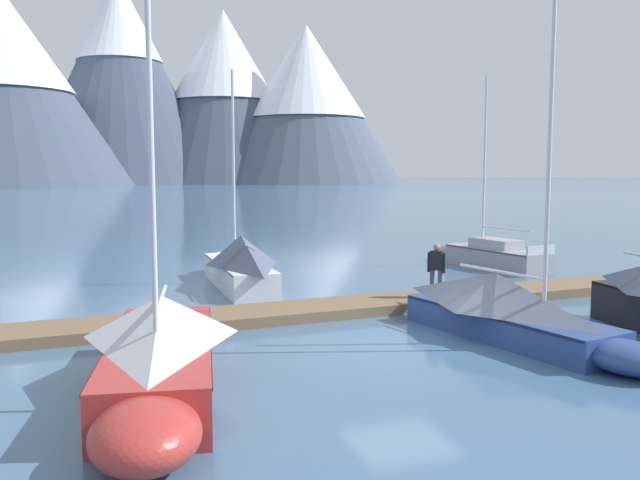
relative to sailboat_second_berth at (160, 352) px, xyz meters
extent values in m
plane|color=#426689|center=(5.95, 1.77, -0.84)|extent=(700.00, 700.00, 0.00)
cone|color=#424C60|center=(-22.63, 193.84, 26.96)|extent=(71.14, 71.14, 55.60)
cone|color=#424C60|center=(10.84, 220.60, 33.11)|extent=(64.48, 64.48, 67.90)
cone|color=white|center=(10.84, 220.60, 53.10)|extent=(27.94, 27.94, 28.03)
cone|color=#424C60|center=(45.34, 220.22, 28.86)|extent=(66.52, 66.52, 59.39)
cone|color=white|center=(45.34, 220.22, 42.95)|extent=(36.82, 36.82, 31.30)
cone|color=#4C566B|center=(70.35, 204.51, 25.58)|extent=(65.31, 65.31, 52.84)
cone|color=white|center=(70.35, 204.51, 36.52)|extent=(40.32, 40.32, 31.06)
cube|color=brown|center=(5.95, 5.77, -0.69)|extent=(25.68, 3.59, 0.30)
cylinder|color=#38383D|center=(6.00, 4.93, -0.72)|extent=(24.55, 1.79, 0.24)
cylinder|color=#38383D|center=(5.90, 6.62, -0.72)|extent=(24.55, 1.79, 0.24)
cube|color=#B2332D|center=(0.05, 0.31, -0.33)|extent=(2.90, 6.43, 1.01)
ellipsoid|color=#B2332D|center=(-0.53, -3.11, -0.33)|extent=(1.94, 2.35, 0.95)
cube|color=#501614|center=(0.05, 0.31, 0.13)|extent=(2.92, 6.32, 0.06)
cylinder|color=silver|center=(-0.13, -0.76, 4.33)|extent=(0.10, 0.10, 8.33)
cylinder|color=silver|center=(0.11, 0.66, 0.90)|extent=(0.56, 2.86, 0.08)
pyramid|color=silver|center=(0.13, 0.77, 0.55)|extent=(2.94, 5.25, 0.77)
cube|color=white|center=(3.99, 11.18, -0.38)|extent=(1.69, 6.26, 0.91)
ellipsoid|color=white|center=(4.04, 14.62, -0.38)|extent=(1.37, 1.88, 0.86)
cube|color=slate|center=(3.99, 11.18, 0.03)|extent=(1.72, 6.14, 0.06)
cylinder|color=silver|center=(4.00, 11.93, 3.59)|extent=(0.10, 0.10, 7.04)
cylinder|color=silver|center=(3.97, 10.12, 0.84)|extent=(0.14, 3.61, 0.08)
pyramid|color=#4C5670|center=(3.98, 10.71, 0.59)|extent=(1.91, 5.02, 1.04)
cube|color=navy|center=(8.74, 1.42, -0.47)|extent=(2.76, 6.24, 0.73)
ellipsoid|color=navy|center=(9.37, -1.88, -0.47)|extent=(1.76, 2.20, 0.69)
cube|color=#121D39|center=(8.74, 1.42, -0.15)|extent=(2.78, 6.12, 0.06)
cylinder|color=silver|center=(8.95, 0.29, 3.94)|extent=(0.10, 0.10, 8.10)
cylinder|color=silver|center=(8.68, 1.71, 0.85)|extent=(0.62, 2.86, 0.08)
pyramid|color=slate|center=(8.65, 1.87, 0.35)|extent=(2.78, 5.10, 0.92)
cube|color=#93939E|center=(15.65, 11.98, -0.40)|extent=(2.50, 5.18, 0.88)
ellipsoid|color=#93939E|center=(15.18, 14.71, -0.40)|extent=(1.70, 1.91, 0.84)
cube|color=#424247|center=(15.65, 11.98, 0.00)|extent=(2.52, 5.08, 0.06)
cylinder|color=silver|center=(15.49, 12.92, 3.78)|extent=(0.10, 0.10, 7.48)
cylinder|color=silver|center=(15.73, 11.52, 0.93)|extent=(0.56, 2.81, 0.08)
cube|color=#A0A0AB|center=(15.63, 12.10, 0.24)|extent=(1.54, 2.40, 0.40)
cube|color=silver|center=(16.06, 9.61, 0.22)|extent=(1.51, 0.36, 0.36)
cylinder|color=#384256|center=(8.97, 5.73, -0.11)|extent=(0.14, 0.14, 0.86)
cylinder|color=#384256|center=(9.14, 5.53, -0.11)|extent=(0.14, 0.14, 0.86)
cube|color=black|center=(9.06, 5.63, 0.62)|extent=(0.42, 0.43, 0.60)
sphere|color=#A37556|center=(9.06, 5.63, 1.04)|extent=(0.22, 0.22, 0.22)
cylinder|color=black|center=(8.89, 5.82, 0.55)|extent=(0.09, 0.09, 0.62)
cylinder|color=black|center=(9.22, 5.44, 0.55)|extent=(0.09, 0.09, 0.62)
camera|label=1|loc=(-1.21, -12.57, 3.42)|focal=37.32mm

